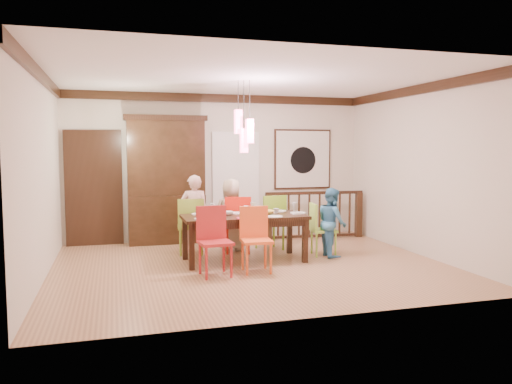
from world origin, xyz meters
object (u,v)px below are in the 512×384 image
object	(u,v)px
chair_far_left	(191,222)
china_hutch	(166,180)
person_end_right	(332,222)
person_far_mid	(231,215)
chair_end_right	(324,226)
balustrade	(314,214)
dining_table	(244,221)
person_far_left	(194,214)

from	to	relation	value
chair_far_left	china_hutch	world-z (taller)	china_hutch
person_end_right	person_far_mid	bearing A→B (deg)	61.83
china_hutch	person_far_mid	world-z (taller)	china_hutch
chair_far_left	chair_end_right	bearing A→B (deg)	167.14
chair_end_right	balustrade	bearing A→B (deg)	-9.39
dining_table	chair_far_left	xyz separation A→B (m)	(-0.75, 0.79, -0.10)
person_end_right	dining_table	bearing A→B (deg)	90.96
balustrade	person_end_right	bearing A→B (deg)	-98.58
chair_far_left	person_far_mid	bearing A→B (deg)	-167.51
person_far_left	person_end_right	size ratio (longest dim) A/B	1.17
person_end_right	person_far_left	bearing A→B (deg)	69.60
person_far_mid	person_end_right	world-z (taller)	person_far_mid
chair_end_right	china_hutch	distance (m)	3.18
china_hutch	person_far_left	world-z (taller)	china_hutch
chair_far_left	person_far_mid	xyz separation A→B (m)	(0.74, 0.08, 0.09)
chair_end_right	dining_table	bearing A→B (deg)	99.61
dining_table	person_far_left	world-z (taller)	person_far_left
dining_table	person_far_left	bearing A→B (deg)	126.96
chair_far_left	china_hutch	size ratio (longest dim) A/B	0.40
person_far_mid	chair_far_left	bearing A→B (deg)	10.81
chair_end_right	person_far_left	xyz separation A→B (m)	(-2.09, 0.85, 0.17)
person_far_left	dining_table	bearing A→B (deg)	134.71
china_hutch	person_end_right	size ratio (longest dim) A/B	2.10
chair_far_left	chair_end_right	size ratio (longest dim) A/B	1.10
chair_far_left	person_far_mid	world-z (taller)	person_far_mid
dining_table	balustrade	size ratio (longest dim) A/B	0.97
dining_table	person_far_mid	bearing A→B (deg)	90.74
person_end_right	chair_far_left	bearing A→B (deg)	72.71
person_end_right	china_hutch	bearing A→B (deg)	55.20
china_hutch	dining_table	bearing A→B (deg)	-61.76
balustrade	person_far_left	distance (m)	2.66
dining_table	china_hutch	size ratio (longest dim) A/B	0.81
chair_far_left	person_far_left	size ratio (longest dim) A/B	0.71
person_end_right	chair_end_right	bearing A→B (deg)	48.92
chair_end_right	balustrade	size ratio (longest dim) A/B	0.44
balustrade	person_end_right	world-z (taller)	person_end_right
china_hutch	balustrade	world-z (taller)	china_hutch
dining_table	chair_far_left	bearing A→B (deg)	133.85
person_far_left	person_end_right	xyz separation A→B (m)	(2.19, -0.95, -0.10)
china_hutch	person_end_right	distance (m)	3.31
dining_table	chair_end_right	xyz separation A→B (m)	(1.42, 0.05, -0.15)
person_far_left	person_far_mid	xyz separation A→B (m)	(0.66, -0.02, -0.04)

